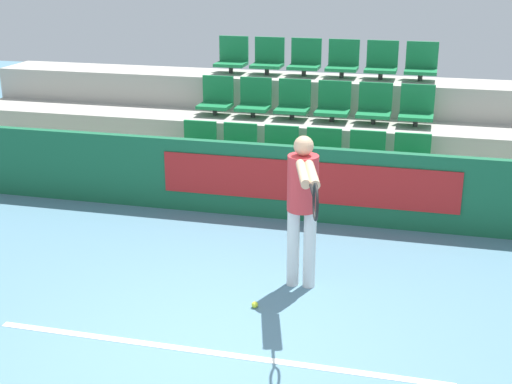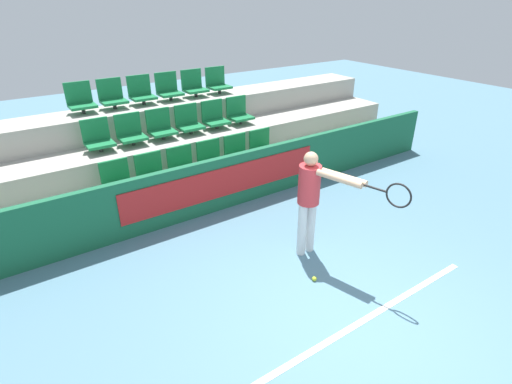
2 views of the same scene
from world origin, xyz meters
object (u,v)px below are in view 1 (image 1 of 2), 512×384
at_px(stadium_chair_0, 198,145).
at_px(stadium_chair_8, 293,103).
at_px(stadium_chair_17, 421,65).
at_px(tennis_player, 303,198).
at_px(stadium_chair_4, 366,157).
at_px(stadium_chair_13, 268,59).
at_px(tennis_ball, 255,305).
at_px(stadium_chair_2, 280,151).
at_px(stadium_chair_15, 343,62).
at_px(stadium_chair_1, 238,148).
at_px(stadium_chair_12, 232,58).
at_px(stadium_chair_6, 216,99).
at_px(stadium_chair_3, 322,154).
at_px(stadium_chair_16, 381,63).
at_px(stadium_chair_10, 374,107).
at_px(stadium_chair_14, 305,60).
at_px(stadium_chair_7, 254,101).
at_px(stadium_chair_9, 333,105).
at_px(stadium_chair_5, 411,160).
at_px(stadium_chair_11, 417,109).

bearing_deg(stadium_chair_0, stadium_chair_8, 36.98).
distance_m(stadium_chair_17, tennis_player, 4.60).
bearing_deg(stadium_chair_4, stadium_chair_17, 71.64).
height_order(stadium_chair_13, tennis_ball, stadium_chair_13).
xyz_separation_m(stadium_chair_2, stadium_chair_15, (0.60, 1.79, 0.99)).
bearing_deg(stadium_chair_2, stadium_chair_0, 180.00).
height_order(stadium_chair_1, stadium_chair_12, stadium_chair_12).
height_order(stadium_chair_12, stadium_chair_13, same).
distance_m(stadium_chair_6, stadium_chair_17, 3.15).
xyz_separation_m(stadium_chair_0, stadium_chair_3, (1.79, 0.00, 0.00)).
relative_size(stadium_chair_3, tennis_ball, 8.63).
bearing_deg(stadium_chair_16, stadium_chair_10, -90.00).
height_order(stadium_chair_12, stadium_chair_14, same).
bearing_deg(stadium_chair_15, stadium_chair_14, 180.00).
xyz_separation_m(stadium_chair_1, stadium_chair_6, (-0.60, 0.90, 0.50)).
relative_size(stadium_chair_0, stadium_chair_4, 1.00).
xyz_separation_m(stadium_chair_13, stadium_chair_17, (2.38, 0.00, 0.00)).
relative_size(stadium_chair_7, stadium_chair_9, 1.00).
distance_m(stadium_chair_0, tennis_player, 3.33).
bearing_deg(stadium_chair_5, tennis_player, -110.16).
bearing_deg(stadium_chair_9, tennis_player, -86.45).
bearing_deg(stadium_chair_3, stadium_chair_6, 153.34).
distance_m(stadium_chair_0, stadium_chair_17, 3.62).
xyz_separation_m(stadium_chair_9, stadium_chair_11, (1.19, 0.00, 0.00)).
height_order(stadium_chair_6, stadium_chair_10, same).
bearing_deg(stadium_chair_7, stadium_chair_12, 123.58).
height_order(tennis_player, tennis_ball, tennis_player).
height_order(stadium_chair_2, tennis_player, tennis_player).
relative_size(stadium_chair_0, stadium_chair_7, 1.00).
bearing_deg(stadium_chair_4, stadium_chair_11, 56.42).
height_order(stadium_chair_4, stadium_chair_15, stadium_chair_15).
bearing_deg(stadium_chair_14, stadium_chair_0, -123.58).
relative_size(stadium_chair_7, stadium_chair_12, 1.00).
relative_size(stadium_chair_1, stadium_chair_4, 1.00).
distance_m(stadium_chair_9, stadium_chair_11, 1.19).
bearing_deg(stadium_chair_3, stadium_chair_10, 56.42).
height_order(stadium_chair_8, stadium_chair_9, same).
bearing_deg(stadium_chair_4, stadium_chair_5, 0.00).
xyz_separation_m(stadium_chair_6, tennis_ball, (1.64, -4.07, -1.19)).
height_order(stadium_chair_5, stadium_chair_8, stadium_chair_8).
bearing_deg(stadium_chair_15, stadium_chair_12, 180.00).
bearing_deg(stadium_chair_3, stadium_chair_16, 71.64).
relative_size(stadium_chair_4, stadium_chair_15, 1.00).
xyz_separation_m(stadium_chair_2, stadium_chair_9, (0.60, 0.90, 0.50)).
bearing_deg(tennis_player, stadium_chair_5, 54.68).
bearing_deg(stadium_chair_8, stadium_chair_11, 0.00).
height_order(stadium_chair_14, tennis_ball, stadium_chair_14).
distance_m(stadium_chair_5, stadium_chair_8, 2.06).
distance_m(stadium_chair_5, stadium_chair_10, 1.19).
bearing_deg(tennis_player, stadium_chair_15, 77.67).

